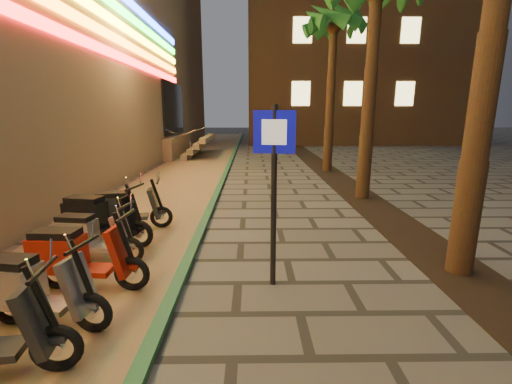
{
  "coord_description": "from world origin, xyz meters",
  "views": [
    {
      "loc": [
        0.21,
        -3.12,
        2.54
      ],
      "look_at": [
        0.29,
        2.67,
        1.2
      ],
      "focal_mm": 24.0,
      "sensor_mm": 36.0,
      "label": 1
    }
  ],
  "objects_px": {
    "scooter_7": "(90,236)",
    "scooter_5": "(29,289)",
    "scooter_8": "(99,218)",
    "scooter_9": "(125,208)",
    "pedestrian_sign": "(274,173)",
    "scooter_6": "(76,256)"
  },
  "relations": [
    {
      "from": "scooter_8",
      "to": "scooter_9",
      "type": "height_order",
      "value": "scooter_8"
    },
    {
      "from": "scooter_6",
      "to": "scooter_5",
      "type": "bearing_deg",
      "value": -93.25
    },
    {
      "from": "scooter_8",
      "to": "pedestrian_sign",
      "type": "bearing_deg",
      "value": -15.55
    },
    {
      "from": "scooter_9",
      "to": "scooter_6",
      "type": "bearing_deg",
      "value": -94.92
    },
    {
      "from": "pedestrian_sign",
      "to": "scooter_5",
      "type": "height_order",
      "value": "pedestrian_sign"
    },
    {
      "from": "scooter_7",
      "to": "pedestrian_sign",
      "type": "bearing_deg",
      "value": -7.93
    },
    {
      "from": "scooter_7",
      "to": "scooter_9",
      "type": "bearing_deg",
      "value": 97.01
    },
    {
      "from": "scooter_5",
      "to": "scooter_9",
      "type": "xyz_separation_m",
      "value": [
        -0.14,
        3.55,
        -0.01
      ]
    },
    {
      "from": "scooter_7",
      "to": "scooter_5",
      "type": "bearing_deg",
      "value": -77.59
    },
    {
      "from": "scooter_6",
      "to": "scooter_9",
      "type": "height_order",
      "value": "scooter_6"
    },
    {
      "from": "scooter_6",
      "to": "scooter_8",
      "type": "xyz_separation_m",
      "value": [
        -0.44,
        1.77,
        0.03
      ]
    },
    {
      "from": "scooter_5",
      "to": "scooter_7",
      "type": "bearing_deg",
      "value": 103.42
    },
    {
      "from": "scooter_9",
      "to": "pedestrian_sign",
      "type": "bearing_deg",
      "value": -49.31
    },
    {
      "from": "scooter_6",
      "to": "scooter_9",
      "type": "bearing_deg",
      "value": 98.54
    },
    {
      "from": "scooter_6",
      "to": "scooter_9",
      "type": "xyz_separation_m",
      "value": [
        -0.24,
        2.64,
        -0.03
      ]
    },
    {
      "from": "scooter_5",
      "to": "scooter_7",
      "type": "height_order",
      "value": "scooter_5"
    },
    {
      "from": "pedestrian_sign",
      "to": "scooter_7",
      "type": "xyz_separation_m",
      "value": [
        -3.12,
        0.87,
        -1.25
      ]
    },
    {
      "from": "scooter_9",
      "to": "scooter_7",
      "type": "bearing_deg",
      "value": -100.81
    },
    {
      "from": "scooter_8",
      "to": "scooter_6",
      "type": "bearing_deg",
      "value": -65.07
    },
    {
      "from": "pedestrian_sign",
      "to": "scooter_6",
      "type": "bearing_deg",
      "value": -168.38
    },
    {
      "from": "scooter_5",
      "to": "scooter_8",
      "type": "relative_size",
      "value": 0.92
    },
    {
      "from": "scooter_5",
      "to": "scooter_9",
      "type": "bearing_deg",
      "value": 100.91
    }
  ]
}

